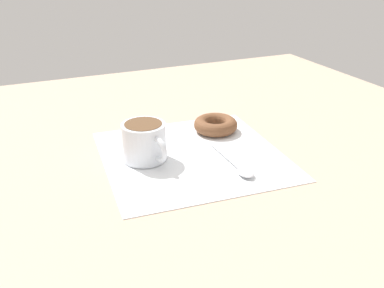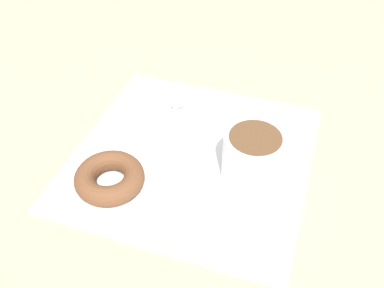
# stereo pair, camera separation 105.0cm
# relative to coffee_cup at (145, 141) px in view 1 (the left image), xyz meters

# --- Properties ---
(ground_plane) EXTENTS (1.20, 1.20, 0.02)m
(ground_plane) POSITION_rel_coffee_cup_xyz_m (0.03, 0.11, -0.05)
(ground_plane) COLOR tan
(napkin) EXTENTS (0.33, 0.33, 0.00)m
(napkin) POSITION_rel_coffee_cup_xyz_m (0.02, 0.08, -0.04)
(napkin) COLOR white
(napkin) RESTS_ON ground_plane
(coffee_cup) EXTENTS (0.10, 0.08, 0.07)m
(coffee_cup) POSITION_rel_coffee_cup_xyz_m (0.00, 0.00, 0.00)
(coffee_cup) COLOR silver
(coffee_cup) RESTS_ON napkin
(donut) EXTENTS (0.09, 0.09, 0.03)m
(donut) POSITION_rel_coffee_cup_xyz_m (-0.06, 0.17, -0.02)
(donut) COLOR brown
(donut) RESTS_ON napkin
(spoon) EXTENTS (0.14, 0.02, 0.01)m
(spoon) POSITION_rel_coffee_cup_xyz_m (0.10, 0.13, -0.03)
(spoon) COLOR silver
(spoon) RESTS_ON napkin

